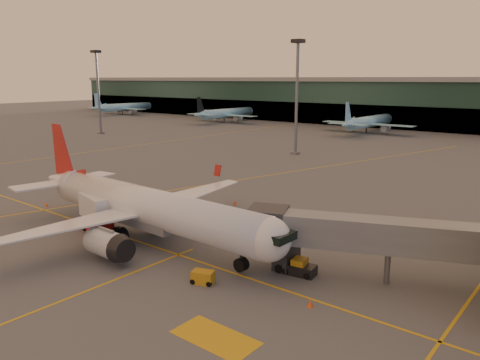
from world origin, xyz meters
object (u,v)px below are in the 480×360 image
Objects in this scene: main_airplane at (143,207)px; pushback_tug at (299,268)px; gpu_cart at (203,277)px; catering_truck at (98,211)px.

main_airplane reaches higher than pushback_tug.
main_airplane is 13.41m from gpu_cart.
catering_truck reaches higher than pushback_tug.
pushback_tug is (17.83, 2.88, -3.15)m from main_airplane.
pushback_tug is (24.05, 4.32, -1.85)m from catering_truck.
main_airplane is 6.39× the size of catering_truck.
pushback_tug is at bearing 24.28° from catering_truck.
catering_truck is at bearing -178.07° from pushback_tug.
main_airplane is at bearing 142.26° from gpu_cart.
main_airplane is 17.54× the size of gpu_cart.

